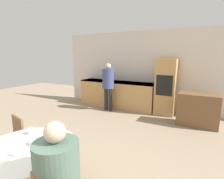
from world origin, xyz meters
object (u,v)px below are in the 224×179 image
at_px(chair_far_left, 12,142).
at_px(dining_table, 30,166).
at_px(cup, 31,131).
at_px(person_standing, 108,82).
at_px(bowl_near, 35,142).
at_px(oven_unit, 166,87).
at_px(sideboard, 198,110).

bearing_deg(chair_far_left, dining_table, -5.93).
bearing_deg(cup, dining_table, -42.78).
height_order(person_standing, bowl_near, person_standing).
xyz_separation_m(oven_unit, sideboard, (0.93, -0.60, -0.43)).
relative_size(person_standing, bowl_near, 10.93).
bearing_deg(dining_table, sideboard, 65.46).
height_order(oven_unit, bowl_near, oven_unit).
relative_size(dining_table, bowl_near, 7.96).
bearing_deg(bowl_near, dining_table, -96.75).
distance_m(sideboard, cup, 3.91).
height_order(chair_far_left, cup, chair_far_left).
bearing_deg(cup, oven_unit, 76.11).
distance_m(oven_unit, dining_table, 4.31).
height_order(sideboard, bowl_near, sideboard).
relative_size(oven_unit, sideboard, 1.74).
relative_size(chair_far_left, cup, 9.72).
height_order(person_standing, cup, person_standing).
xyz_separation_m(oven_unit, cup, (-0.99, -3.99, -0.05)).
relative_size(sideboard, person_standing, 0.63).
distance_m(sideboard, chair_far_left, 4.14).
bearing_deg(chair_far_left, cup, 9.52).
xyz_separation_m(sideboard, dining_table, (-1.66, -3.63, 0.08)).
bearing_deg(oven_unit, person_standing, -162.82).
relative_size(oven_unit, bowl_near, 11.98).
relative_size(dining_table, cup, 12.63).
height_order(oven_unit, chair_far_left, oven_unit).
bearing_deg(sideboard, bowl_near, -114.94).
xyz_separation_m(person_standing, bowl_near, (1.01, -3.61, -0.18)).
bearing_deg(bowl_near, chair_far_left, 166.11).
distance_m(sideboard, dining_table, 3.99).
bearing_deg(chair_far_left, oven_unit, 83.31).
height_order(oven_unit, sideboard, oven_unit).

